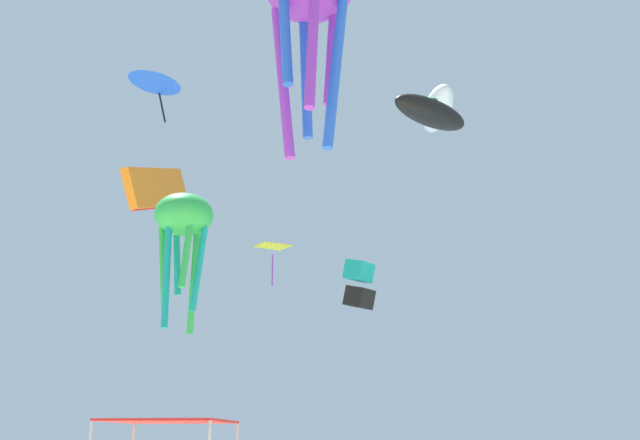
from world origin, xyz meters
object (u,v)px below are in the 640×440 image
(kite_box_teal, at_px, (359,284))
(kite_inflatable_white, at_px, (437,109))
(canopy_tent, at_px, (169,426))
(kite_delta_blue, at_px, (156,79))
(kite_parafoil_orange, at_px, (157,189))
(kite_octopus_green, at_px, (184,222))
(kite_inflatable_black, at_px, (431,112))
(kite_diamond_yellow, at_px, (273,248))

(kite_box_teal, xyz_separation_m, kite_inflatable_white, (4.27, 11.16, 13.32))
(canopy_tent, bearing_deg, kite_delta_blue, 114.10)
(canopy_tent, height_order, kite_parafoil_orange, kite_parafoil_orange)
(kite_octopus_green, distance_m, kite_inflatable_black, 16.39)
(kite_parafoil_orange, bearing_deg, kite_inflatable_black, 99.63)
(canopy_tent, relative_size, kite_inflatable_black, 0.64)
(kite_diamond_yellow, bearing_deg, kite_parafoil_orange, -161.25)
(kite_box_teal, bearing_deg, kite_delta_blue, 93.62)
(kite_parafoil_orange, xyz_separation_m, kite_diamond_yellow, (4.62, 6.62, -1.45))
(kite_box_teal, bearing_deg, kite_inflatable_white, 11.08)
(kite_parafoil_orange, distance_m, kite_delta_blue, 9.69)
(kite_delta_blue, xyz_separation_m, kite_diamond_yellow, (6.76, 2.40, -9.91))
(kite_octopus_green, bearing_deg, kite_delta_blue, 174.83)
(canopy_tent, height_order, kite_diamond_yellow, kite_diamond_yellow)
(kite_parafoil_orange, relative_size, kite_box_teal, 3.03)
(canopy_tent, distance_m, kite_parafoil_orange, 19.03)
(kite_diamond_yellow, bearing_deg, kite_octopus_green, -126.80)
(kite_parafoil_orange, bearing_deg, kite_inflatable_white, 125.62)
(canopy_tent, relative_size, kite_parafoil_orange, 0.46)
(canopy_tent, xyz_separation_m, kite_box_teal, (4.19, 11.41, 6.03))
(kite_inflatable_white, bearing_deg, kite_delta_blue, -82.43)
(kite_inflatable_black, bearing_deg, kite_box_teal, 1.34)
(kite_inflatable_black, bearing_deg, kite_delta_blue, -55.46)
(canopy_tent, relative_size, kite_box_teal, 1.38)
(kite_box_teal, distance_m, kite_diamond_yellow, 11.36)
(kite_box_teal, height_order, kite_diamond_yellow, kite_diamond_yellow)
(kite_parafoil_orange, relative_size, kite_inflatable_white, 1.09)
(kite_parafoil_orange, bearing_deg, canopy_tent, 27.58)
(canopy_tent, xyz_separation_m, kite_octopus_green, (-1.44, 4.60, 6.96))
(canopy_tent, relative_size, kite_diamond_yellow, 1.27)
(kite_octopus_green, bearing_deg, canopy_tent, -14.01)
(kite_parafoil_orange, height_order, kite_inflatable_white, kite_inflatable_white)
(kite_octopus_green, distance_m, kite_box_teal, 8.89)
(kite_box_teal, relative_size, kite_diamond_yellow, 0.92)
(kite_inflatable_black, relative_size, kite_parafoil_orange, 0.71)
(kite_octopus_green, bearing_deg, kite_diamond_yellow, 148.10)
(kite_inflatable_black, xyz_separation_m, kite_box_teal, (-3.52, -3.67, -9.57))
(kite_diamond_yellow, relative_size, kite_inflatable_white, 0.39)
(kite_octopus_green, xyz_separation_m, kite_delta_blue, (-6.63, 13.44, 13.15))
(kite_inflatable_black, bearing_deg, kite_octopus_green, 4.03)
(canopy_tent, xyz_separation_m, kite_inflatable_white, (8.46, 22.57, 19.36))
(kite_delta_blue, bearing_deg, canopy_tent, 22.79)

